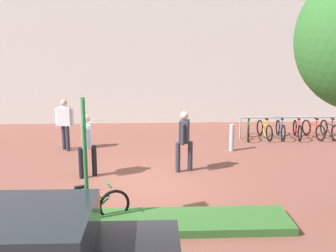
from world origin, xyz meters
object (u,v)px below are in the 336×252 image
object	(u,v)px
person_casual_tan	(65,121)
bike_at_sign	(90,208)
bollard_steel	(232,138)
person_suited_navy	(184,138)
person_shirt_white	(87,142)
bike_rack_cluster	(289,129)
parking_sign_post	(85,145)

from	to	relation	value
person_casual_tan	bike_at_sign	bearing A→B (deg)	-73.81
bollard_steel	person_suited_navy	distance (m)	2.75
bike_at_sign	person_casual_tan	distance (m)	5.86
person_shirt_white	person_casual_tan	world-z (taller)	same
bike_rack_cluster	bollard_steel	world-z (taller)	bollard_steel
person_shirt_white	person_casual_tan	xyz separation A→B (m)	(-1.15, 2.72, 0.00)
parking_sign_post	person_casual_tan	size ratio (longest dim) A/B	1.52
parking_sign_post	bike_at_sign	size ratio (longest dim) A/B	1.65
parking_sign_post	person_casual_tan	world-z (taller)	parking_sign_post
bollard_steel	person_shirt_white	distance (m)	5.04
parking_sign_post	bollard_steel	world-z (taller)	parking_sign_post
parking_sign_post	person_shirt_white	size ratio (longest dim) A/B	1.52
parking_sign_post	person_casual_tan	bearing A→B (deg)	105.62
bike_at_sign	bike_rack_cluster	world-z (taller)	bike_at_sign
parking_sign_post	person_casual_tan	distance (m)	5.98
parking_sign_post	bike_rack_cluster	world-z (taller)	parking_sign_post
parking_sign_post	person_suited_navy	bearing A→B (deg)	56.91
bollard_steel	person_casual_tan	xyz separation A→B (m)	(-5.55, 0.32, 0.53)
person_suited_navy	bike_at_sign	bearing A→B (deg)	-123.78
person_suited_navy	person_casual_tan	bearing A→B (deg)	147.97
bollard_steel	bike_at_sign	bearing A→B (deg)	-126.64
parking_sign_post	bollard_steel	distance (m)	6.81
bollard_steel	person_casual_tan	size ratio (longest dim) A/B	0.52
bike_rack_cluster	person_suited_navy	xyz separation A→B (m)	(-4.26, -3.67, 0.64)
parking_sign_post	person_suited_navy	size ratio (longest dim) A/B	1.52
parking_sign_post	person_shirt_white	xyz separation A→B (m)	(-0.45, 3.00, -0.72)
person_shirt_white	person_suited_navy	distance (m)	2.66
bike_rack_cluster	parking_sign_post	bearing A→B (deg)	-132.55
bike_at_sign	person_casual_tan	size ratio (longest dim) A/B	0.92
person_suited_navy	person_casual_tan	xyz separation A→B (m)	(-3.78, 2.37, 0.00)
bike_at_sign	bike_rack_cluster	size ratio (longest dim) A/B	0.42
bike_at_sign	person_shirt_white	size ratio (longest dim) A/B	0.92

